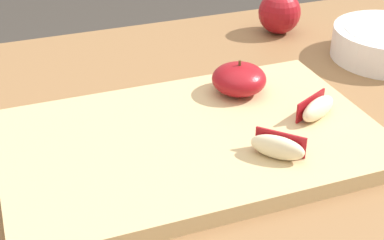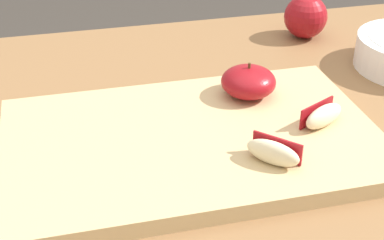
# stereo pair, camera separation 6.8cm
# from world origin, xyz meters

# --- Properties ---
(dining_table) EXTENTS (1.35, 0.80, 0.74)m
(dining_table) POSITION_xyz_m (0.00, 0.00, 0.64)
(dining_table) COLOR brown
(dining_table) RESTS_ON ground_plane
(cutting_board) EXTENTS (0.46, 0.29, 0.02)m
(cutting_board) POSITION_xyz_m (0.03, -0.03, 0.75)
(cutting_board) COLOR tan
(cutting_board) RESTS_ON dining_table
(apple_half_skin_up) EXTENTS (0.07, 0.07, 0.05)m
(apple_half_skin_up) POSITION_xyz_m (0.12, 0.05, 0.78)
(apple_half_skin_up) COLOR maroon
(apple_half_skin_up) RESTS_ON cutting_board
(apple_wedge_near_knife) EXTENTS (0.06, 0.06, 0.03)m
(apple_wedge_near_knife) POSITION_xyz_m (0.10, -0.11, 0.78)
(apple_wedge_near_knife) COLOR beige
(apple_wedge_near_knife) RESTS_ON cutting_board
(apple_wedge_middle) EXTENTS (0.07, 0.05, 0.03)m
(apple_wedge_middle) POSITION_xyz_m (0.19, -0.05, 0.78)
(apple_wedge_middle) COLOR beige
(apple_wedge_middle) RESTS_ON cutting_board
(whole_apple_red_delicious) EXTENTS (0.08, 0.08, 0.08)m
(whole_apple_red_delicious) POSITION_xyz_m (0.31, 0.27, 0.78)
(whole_apple_red_delicious) COLOR maroon
(whole_apple_red_delicious) RESTS_ON dining_table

